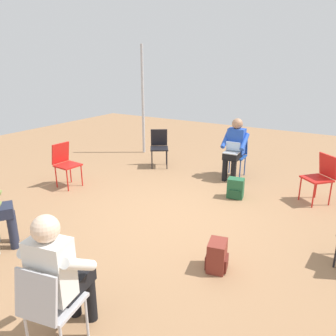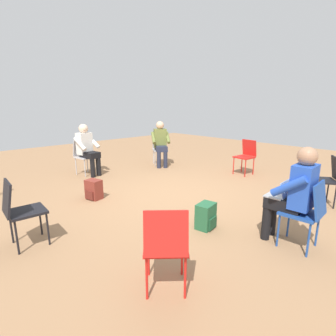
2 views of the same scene
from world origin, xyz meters
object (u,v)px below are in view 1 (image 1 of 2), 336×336
chair_west (65,162)px  backpack_near_laptop_user (235,189)px  person_with_laptop (235,146)px  backpack_by_empty_chair (217,257)px  person_in_white (59,271)px  chair_northeast (321,175)px  chair_south (48,304)px  chair_north (236,153)px  chair_northwest (159,145)px

chair_west → backpack_near_laptop_user: 3.26m
person_with_laptop → backpack_by_empty_chair: 3.33m
person_in_white → chair_west: bearing=126.2°
chair_northeast → person_in_white: 4.57m
chair_south → chair_west: 4.01m
chair_north → chair_west: same height
chair_northeast → chair_south: (-1.43, -4.49, 0.00)m
chair_northeast → chair_south: bearing=114.4°
chair_northeast → person_with_laptop: bearing=27.8°
person_with_laptop → chair_northeast: bearing=163.3°
chair_south → chair_west: (-2.89, 2.78, 0.00)m
chair_north → backpack_near_laptop_user: (0.42, -1.16, -0.34)m
backpack_near_laptop_user → chair_west: bearing=-159.2°
chair_northeast → backpack_near_laptop_user: chair_northeast is taller
chair_south → chair_west: same height
person_with_laptop → chair_north: bearing=-90.0°
chair_northwest → chair_west: 2.20m
backpack_near_laptop_user → backpack_by_empty_chair: same height
chair_northwest → chair_north: same height
backpack_near_laptop_user → chair_north: bearing=110.1°
chair_south → backpack_by_empty_chair: bearing=57.3°
person_in_white → backpack_by_empty_chair: person_in_white is taller
chair_west → person_with_laptop: size_ratio=0.69×
chair_northwest → chair_west: (-0.85, -2.03, 0.00)m
person_with_laptop → chair_south: bearing=90.7°
chair_north → person_in_white: person_in_white is taller
person_with_laptop → backpack_by_empty_chair: bearing=104.9°
chair_northeast → chair_south: same height
chair_west → chair_south: bearing=50.4°
chair_northeast → chair_north: 1.82m
chair_south → person_in_white: person_in_white is taller
chair_northwest → person_in_white: (2.01, -4.65, 0.20)m
chair_south → backpack_by_empty_chair: (0.70, 1.79, -0.34)m
chair_northeast → person_in_white: (-1.47, -4.33, 0.20)m
chair_northeast → backpack_by_empty_chair: size_ratio=2.36×
chair_south → person_in_white: 0.26m
chair_northwest → chair_northeast: bearing=141.2°
chair_south → chair_northwest: same height
person_with_laptop → backpack_by_empty_chair: person_with_laptop is taller
chair_northeast → backpack_near_laptop_user: (-1.29, -0.55, -0.34)m
person_in_white → chair_northeast: bearing=60.0°
person_with_laptop → chair_northwest: bearing=1.1°
chair_northeast → person_with_laptop: (-1.71, 0.43, 0.20)m
chair_northwest → chair_north: (1.76, 0.28, 0.00)m
chair_northeast → chair_north: same height
chair_northwest → backpack_by_empty_chair: chair_northwest is taller
chair_south → person_in_white: size_ratio=0.69×
person_with_laptop → person_in_white: 4.77m
chair_northwest → backpack_by_empty_chair: bearing=98.7°
chair_northeast → chair_north: (-1.71, 0.60, 0.00)m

